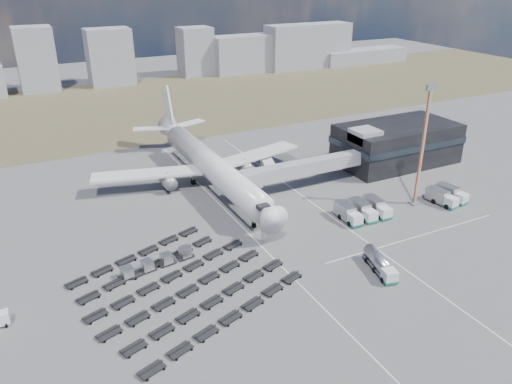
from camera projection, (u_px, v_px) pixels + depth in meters
name	position (u px, v px, depth m)	size (l,w,h in m)	color
ground	(276.00, 249.00, 89.29)	(420.00, 420.00, 0.00)	#565659
grass_strip	(128.00, 107.00, 178.59)	(420.00, 90.00, 0.01)	brown
lane_markings	(313.00, 230.00, 95.73)	(47.12, 110.00, 0.01)	silver
terminal	(396.00, 143.00, 126.16)	(30.40, 16.40, 11.00)	black
jet_bridge	(295.00, 170.00, 110.29)	(30.30, 3.80, 7.05)	#939399
airliner	(208.00, 163.00, 113.38)	(51.59, 64.53, 17.62)	silver
skyline	(67.00, 64.00, 199.79)	(307.40, 21.56, 25.78)	gray
fuel_tanker	(380.00, 264.00, 82.16)	(4.21, 9.10, 2.85)	silver
pushback_tug	(275.00, 222.00, 96.97)	(3.35, 1.88, 1.50)	silver
catering_truck	(268.00, 168.00, 120.78)	(4.62, 7.23, 3.08)	silver
service_trucks_near	(363.00, 210.00, 99.88)	(9.75, 7.53, 2.88)	silver
service_trucks_far	(447.00, 195.00, 106.28)	(6.78, 7.76, 2.82)	silver
uld_row	(157.00, 262.00, 83.27)	(13.49, 3.76, 1.85)	black
baggage_dollies	(179.00, 285.00, 78.55)	(36.82, 34.41, 0.83)	black
floodlight_mast	(422.00, 147.00, 100.79)	(2.39, 1.97, 25.51)	#A8401A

